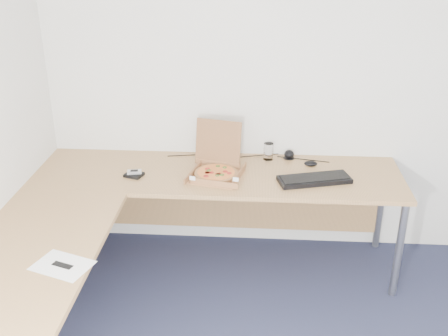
# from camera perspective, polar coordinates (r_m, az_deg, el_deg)

# --- Properties ---
(room_shell) EXTENTS (3.50, 3.50, 2.50)m
(room_shell) POSITION_cam_1_polar(r_m,az_deg,el_deg) (2.16, 9.66, -3.98)
(room_shell) COLOR silver
(room_shell) RESTS_ON ground
(desk) EXTENTS (2.50, 2.20, 0.73)m
(desk) POSITION_cam_1_polar(r_m,az_deg,el_deg) (3.32, -6.83, -3.88)
(desk) COLOR #B2834E
(desk) RESTS_ON ground
(pizza_box) EXTENTS (0.32, 0.38, 0.33)m
(pizza_box) POSITION_cam_1_polar(r_m,az_deg,el_deg) (3.59, -0.83, -0.23)
(pizza_box) COLOR #9A643C
(pizza_box) RESTS_ON desk
(drinking_glass) EXTENTS (0.07, 0.07, 0.12)m
(drinking_glass) POSITION_cam_1_polar(r_m,az_deg,el_deg) (3.84, 4.77, 1.78)
(drinking_glass) COLOR white
(drinking_glass) RESTS_ON desk
(keyboard) EXTENTS (0.50, 0.29, 0.03)m
(keyboard) POSITION_cam_1_polar(r_m,az_deg,el_deg) (3.56, 9.63, -1.22)
(keyboard) COLOR black
(keyboard) RESTS_ON desk
(mouse) EXTENTS (0.11, 0.09, 0.03)m
(mouse) POSITION_cam_1_polar(r_m,az_deg,el_deg) (3.79, 9.25, 0.48)
(mouse) COLOR black
(mouse) RESTS_ON desk
(wallet) EXTENTS (0.14, 0.13, 0.02)m
(wallet) POSITION_cam_1_polar(r_m,az_deg,el_deg) (3.64, -9.60, -0.72)
(wallet) COLOR black
(wallet) RESTS_ON desk
(phone) EXTENTS (0.10, 0.07, 0.02)m
(phone) POSITION_cam_1_polar(r_m,az_deg,el_deg) (3.64, -9.56, -0.41)
(phone) COLOR #B2B5BA
(phone) RESTS_ON wallet
(paper_sheet) EXTENTS (0.33, 0.28, 0.00)m
(paper_sheet) POSITION_cam_1_polar(r_m,az_deg,el_deg) (2.81, -16.88, -9.92)
(paper_sheet) COLOR white
(paper_sheet) RESTS_ON desk
(dome_speaker) EXTENTS (0.08, 0.08, 0.07)m
(dome_speaker) POSITION_cam_1_polar(r_m,az_deg,el_deg) (3.88, 6.97, 1.50)
(dome_speaker) COLOR black
(dome_speaker) RESTS_ON desk
(cable_bundle) EXTENTS (0.57, 0.12, 0.01)m
(cable_bundle) POSITION_cam_1_polar(r_m,az_deg,el_deg) (3.89, 2.19, 1.22)
(cable_bundle) COLOR black
(cable_bundle) RESTS_ON desk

